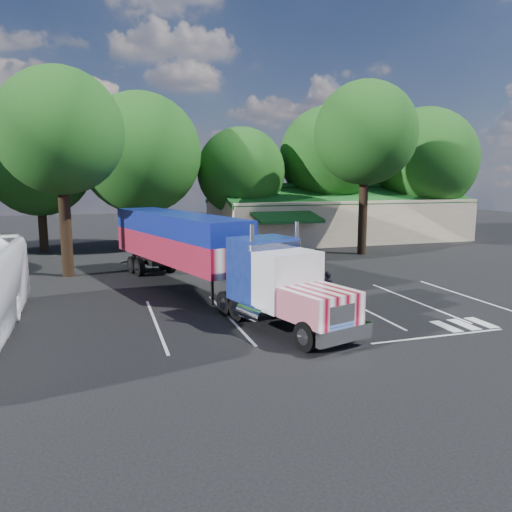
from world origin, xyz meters
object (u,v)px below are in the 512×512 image
object	(u,v)px
woman	(328,290)
silver_sedan	(263,240)
bicycle	(281,272)
semi_truck	(199,248)

from	to	relation	value
woman	silver_sedan	distance (m)	20.29
woman	bicycle	size ratio (longest dim) A/B	1.02
semi_truck	woman	bearing A→B (deg)	-61.58
semi_truck	woman	world-z (taller)	semi_truck
woman	semi_truck	bearing A→B (deg)	15.25
woman	silver_sedan	xyz separation A→B (m)	(3.40, 20.00, -0.17)
bicycle	silver_sedan	size ratio (longest dim) A/B	0.40
semi_truck	woman	xyz separation A→B (m)	(5.12, -5.15, -1.50)
bicycle	silver_sedan	bearing A→B (deg)	50.11
woman	silver_sedan	size ratio (longest dim) A/B	0.41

